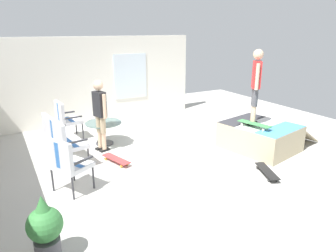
{
  "coord_description": "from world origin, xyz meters",
  "views": [
    {
      "loc": [
        -5.46,
        3.37,
        2.8
      ],
      "look_at": [
        0.3,
        0.13,
        0.7
      ],
      "focal_mm": 32.78,
      "sensor_mm": 36.0,
      "label": 1
    }
  ],
  "objects_px": {
    "patio_chair_by_wall": "(66,161)",
    "person_skater": "(256,81)",
    "skate_ramp": "(260,136)",
    "person_watching": "(100,111)",
    "skateboard_on_ramp": "(254,124)",
    "patio_bench": "(60,136)",
    "skateboard_by_bench": "(116,159)",
    "patio_table": "(104,129)",
    "skateboard_spare": "(267,171)",
    "potted_plant": "(45,228)",
    "patio_chair_near_house": "(65,117)"
  },
  "relations": [
    {
      "from": "patio_chair_by_wall",
      "to": "person_skater",
      "type": "relative_size",
      "value": 0.59
    },
    {
      "from": "skate_ramp",
      "to": "person_watching",
      "type": "xyz_separation_m",
      "value": [
        1.78,
        3.38,
        0.67
      ]
    },
    {
      "from": "skateboard_on_ramp",
      "to": "patio_bench",
      "type": "bearing_deg",
      "value": 67.71
    },
    {
      "from": "patio_chair_by_wall",
      "to": "skateboard_by_bench",
      "type": "distance_m",
      "value": 1.51
    },
    {
      "from": "skate_ramp",
      "to": "patio_chair_by_wall",
      "type": "bearing_deg",
      "value": 88.32
    },
    {
      "from": "person_skater",
      "to": "skateboard_on_ramp",
      "type": "xyz_separation_m",
      "value": [
        -0.21,
        0.15,
        -0.94
      ]
    },
    {
      "from": "patio_table",
      "to": "person_watching",
      "type": "bearing_deg",
      "value": 154.62
    },
    {
      "from": "skate_ramp",
      "to": "patio_table",
      "type": "relative_size",
      "value": 2.73
    },
    {
      "from": "person_skater",
      "to": "person_watching",
      "type": "bearing_deg",
      "value": 61.66
    },
    {
      "from": "skateboard_by_bench",
      "to": "skateboard_spare",
      "type": "bearing_deg",
      "value": -130.13
    },
    {
      "from": "skate_ramp",
      "to": "potted_plant",
      "type": "height_order",
      "value": "potted_plant"
    },
    {
      "from": "skateboard_spare",
      "to": "skateboard_on_ramp",
      "type": "relative_size",
      "value": 0.99
    },
    {
      "from": "patio_chair_near_house",
      "to": "potted_plant",
      "type": "relative_size",
      "value": 1.11
    },
    {
      "from": "patio_table",
      "to": "skateboard_on_ramp",
      "type": "relative_size",
      "value": 1.09
    },
    {
      "from": "person_skater",
      "to": "patio_chair_near_house",
      "type": "bearing_deg",
      "value": 51.92
    },
    {
      "from": "person_skater",
      "to": "skate_ramp",
      "type": "bearing_deg",
      "value": -108.54
    },
    {
      "from": "potted_plant",
      "to": "skateboard_by_bench",
      "type": "bearing_deg",
      "value": -36.62
    },
    {
      "from": "skateboard_on_ramp",
      "to": "person_watching",
      "type": "bearing_deg",
      "value": 57.53
    },
    {
      "from": "patio_chair_near_house",
      "to": "person_skater",
      "type": "distance_m",
      "value": 4.86
    },
    {
      "from": "patio_table",
      "to": "skateboard_spare",
      "type": "distance_m",
      "value": 4.01
    },
    {
      "from": "patio_bench",
      "to": "skateboard_on_ramp",
      "type": "bearing_deg",
      "value": -112.29
    },
    {
      "from": "patio_chair_by_wall",
      "to": "skateboard_spare",
      "type": "relative_size",
      "value": 1.25
    },
    {
      "from": "patio_bench",
      "to": "patio_table",
      "type": "xyz_separation_m",
      "value": [
        0.66,
        -1.16,
        -0.21
      ]
    },
    {
      "from": "person_watching",
      "to": "skateboard_on_ramp",
      "type": "height_order",
      "value": "person_watching"
    },
    {
      "from": "skateboard_by_bench",
      "to": "patio_bench",
      "type": "bearing_deg",
      "value": 60.03
    },
    {
      "from": "patio_chair_near_house",
      "to": "potted_plant",
      "type": "distance_m",
      "value": 4.62
    },
    {
      "from": "patio_bench",
      "to": "person_watching",
      "type": "distance_m",
      "value": 1.09
    },
    {
      "from": "patio_chair_near_house",
      "to": "patio_table",
      "type": "xyz_separation_m",
      "value": [
        -0.84,
        -0.75,
        -0.21
      ]
    },
    {
      "from": "skateboard_on_ramp",
      "to": "potted_plant",
      "type": "distance_m",
      "value": 4.95
    },
    {
      "from": "patio_bench",
      "to": "patio_chair_by_wall",
      "type": "relative_size",
      "value": 1.29
    },
    {
      "from": "patio_bench",
      "to": "potted_plant",
      "type": "distance_m",
      "value": 3.07
    },
    {
      "from": "potted_plant",
      "to": "patio_chair_by_wall",
      "type": "bearing_deg",
      "value": -20.39
    },
    {
      "from": "patio_chair_near_house",
      "to": "potted_plant",
      "type": "height_order",
      "value": "patio_chair_near_house"
    },
    {
      "from": "patio_bench",
      "to": "person_skater",
      "type": "xyz_separation_m",
      "value": [
        -1.43,
        -4.14,
        1.04
      ]
    },
    {
      "from": "patio_chair_near_house",
      "to": "person_watching",
      "type": "height_order",
      "value": "person_watching"
    },
    {
      "from": "patio_bench",
      "to": "person_skater",
      "type": "distance_m",
      "value": 4.5
    },
    {
      "from": "person_watching",
      "to": "skateboard_on_ramp",
      "type": "bearing_deg",
      "value": -122.47
    },
    {
      "from": "person_watching",
      "to": "skate_ramp",
      "type": "bearing_deg",
      "value": -117.74
    },
    {
      "from": "skateboard_spare",
      "to": "patio_chair_by_wall",
      "type": "bearing_deg",
      "value": 70.75
    },
    {
      "from": "patio_bench",
      "to": "person_skater",
      "type": "bearing_deg",
      "value": -108.99
    },
    {
      "from": "patio_chair_near_house",
      "to": "skateboard_spare",
      "type": "height_order",
      "value": "patio_chair_near_house"
    },
    {
      "from": "skateboard_by_bench",
      "to": "potted_plant",
      "type": "bearing_deg",
      "value": 143.38
    },
    {
      "from": "patio_chair_near_house",
      "to": "skateboard_spare",
      "type": "xyz_separation_m",
      "value": [
        -4.12,
        -3.02,
        -0.53
      ]
    },
    {
      "from": "patio_table",
      "to": "skateboard_by_bench",
      "type": "distance_m",
      "value": 1.29
    },
    {
      "from": "skateboard_by_bench",
      "to": "potted_plant",
      "type": "xyz_separation_m",
      "value": [
        -2.39,
        1.77,
        0.38
      ]
    },
    {
      "from": "skate_ramp",
      "to": "person_skater",
      "type": "height_order",
      "value": "person_skater"
    },
    {
      "from": "person_skater",
      "to": "skateboard_spare",
      "type": "bearing_deg",
      "value": 149.42
    },
    {
      "from": "patio_table",
      "to": "skateboard_by_bench",
      "type": "height_order",
      "value": "patio_table"
    },
    {
      "from": "patio_chair_by_wall",
      "to": "person_watching",
      "type": "distance_m",
      "value": 2.04
    },
    {
      "from": "person_watching",
      "to": "skateboard_spare",
      "type": "height_order",
      "value": "person_watching"
    }
  ]
}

